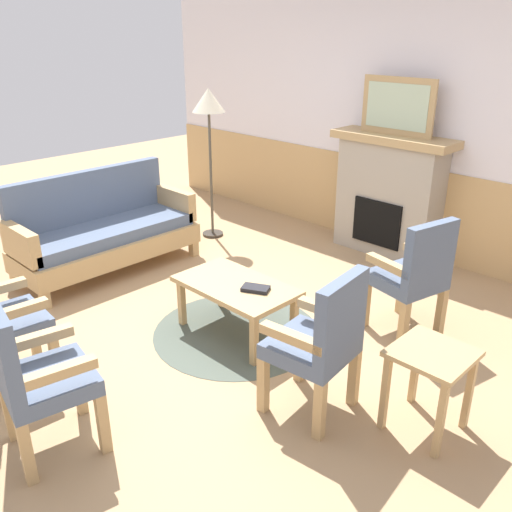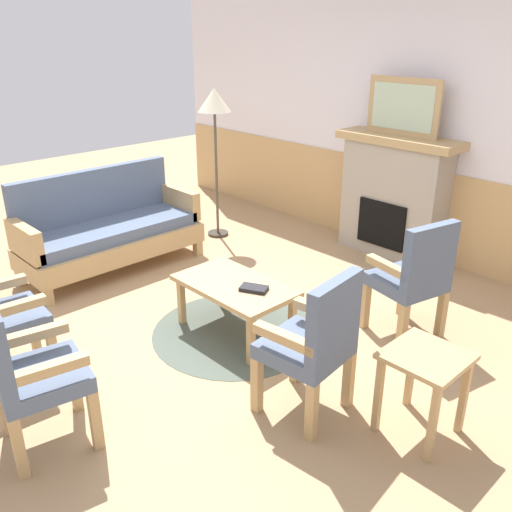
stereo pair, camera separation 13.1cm
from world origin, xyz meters
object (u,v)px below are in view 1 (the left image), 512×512
(armchair_front_left, at_px, (33,372))
(couch, at_px, (104,232))
(fireplace, at_px, (389,194))
(coffee_table, at_px, (236,290))
(armchair_by_window_left, at_px, (321,339))
(framed_picture, at_px, (397,106))
(side_table, at_px, (431,368))
(book_on_table, at_px, (256,288))
(floor_lamp_by_couch, at_px, (209,110))
(armchair_near_fireplace, at_px, (414,273))

(armchair_front_left, bearing_deg, couch, 140.86)
(fireplace, height_order, armchair_front_left, fireplace)
(coffee_table, bearing_deg, couch, -178.19)
(armchair_by_window_left, bearing_deg, fireplace, 114.12)
(fireplace, distance_m, framed_picture, 0.91)
(framed_picture, xyz_separation_m, side_table, (1.74, -2.28, -1.13))
(book_on_table, xyz_separation_m, side_table, (1.45, 0.01, -0.02))
(couch, bearing_deg, side_table, 1.52)
(framed_picture, distance_m, floor_lamp_by_couch, 1.99)
(fireplace, bearing_deg, floor_lamp_by_couch, -150.37)
(fireplace, height_order, coffee_table, fireplace)
(coffee_table, xyz_separation_m, armchair_front_left, (0.17, -1.69, 0.15))
(armchair_near_fireplace, relative_size, armchair_by_window_left, 1.00)
(couch, bearing_deg, floor_lamp_by_couch, 88.88)
(fireplace, xyz_separation_m, armchair_front_left, (0.26, -4.01, -0.11))
(couch, height_order, armchair_near_fireplace, same)
(framed_picture, relative_size, side_table, 1.45)
(armchair_front_left, bearing_deg, framed_picture, 93.70)
(armchair_front_left, bearing_deg, fireplace, 93.70)
(fireplace, bearing_deg, coffee_table, -87.69)
(framed_picture, relative_size, coffee_table, 0.83)
(book_on_table, bearing_deg, floor_lamp_by_couch, 146.88)
(framed_picture, xyz_separation_m, armchair_front_left, (0.26, -4.01, -1.02))
(book_on_table, bearing_deg, coffee_table, -172.23)
(couch, distance_m, floor_lamp_by_couch, 1.75)
(coffee_table, relative_size, armchair_by_window_left, 0.98)
(framed_picture, relative_size, armchair_near_fireplace, 0.82)
(armchair_by_window_left, xyz_separation_m, floor_lamp_by_couch, (-2.90, 1.64, 0.91))
(coffee_table, bearing_deg, armchair_by_window_left, -15.73)
(framed_picture, distance_m, coffee_table, 2.60)
(coffee_table, xyz_separation_m, armchair_near_fireplace, (0.99, 0.97, 0.15))
(coffee_table, distance_m, book_on_table, 0.21)
(book_on_table, distance_m, side_table, 1.45)
(couch, distance_m, armchair_by_window_left, 2.94)
(armchair_near_fireplace, distance_m, floor_lamp_by_couch, 2.97)
(coffee_table, bearing_deg, floor_lamp_by_couch, 143.67)
(fireplace, height_order, book_on_table, fireplace)
(armchair_near_fireplace, distance_m, armchair_by_window_left, 1.27)
(armchair_near_fireplace, bearing_deg, side_table, -55.01)
(framed_picture, bearing_deg, armchair_near_fireplace, -51.30)
(framed_picture, xyz_separation_m, coffee_table, (0.09, -2.32, -1.17))
(fireplace, distance_m, floor_lamp_by_couch, 2.14)
(side_table, bearing_deg, book_on_table, -179.69)
(armchair_front_left, bearing_deg, book_on_table, 89.15)
(book_on_table, relative_size, floor_lamp_by_couch, 0.12)
(couch, relative_size, armchair_near_fireplace, 1.84)
(book_on_table, distance_m, floor_lamp_by_couch, 2.60)
(couch, xyz_separation_m, side_table, (3.49, 0.09, 0.04))
(coffee_table, bearing_deg, side_table, 1.19)
(coffee_table, height_order, armchair_front_left, armchair_front_left)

